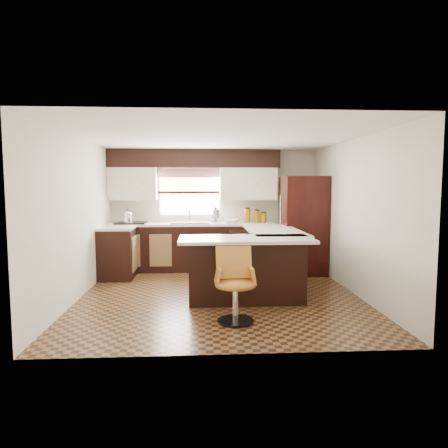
{
  "coord_description": "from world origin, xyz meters",
  "views": [
    {
      "loc": [
        -0.29,
        -6.03,
        1.67
      ],
      "look_at": [
        0.1,
        0.45,
        1.06
      ],
      "focal_mm": 32.0,
      "sensor_mm": 36.0,
      "label": 1
    }
  ],
  "objects": [
    {
      "name": "kettle",
      "position": [
        -1.71,
        1.88,
        1.1
      ],
      "size": [
        0.19,
        0.19,
        0.26
      ],
      "primitive_type": null,
      "color": "silver",
      "rests_on": "cooktop"
    },
    {
      "name": "counter_pen_return",
      "position": [
        0.35,
        -0.44,
        0.92
      ],
      "size": [
        1.89,
        0.84,
        0.04
      ],
      "primitive_type": "cube",
      "color": "silver",
      "rests_on": "peninsula_return"
    },
    {
      "name": "mixing_bowl",
      "position": [
        0.33,
        1.9,
        0.98
      ],
      "size": [
        0.38,
        0.38,
        0.07
      ],
      "primitive_type": "imported",
      "rotation": [
        0.0,
        0.0,
        -0.39
      ],
      "color": "white",
      "rests_on": "counter_back"
    },
    {
      "name": "wall_back",
      "position": [
        0.0,
        2.2,
        1.2
      ],
      "size": [
        4.4,
        0.0,
        4.4
      ],
      "primitive_type": "plane",
      "rotation": [
        1.57,
        0.0,
        0.0
      ],
      "color": "beige",
      "rests_on": "floor"
    },
    {
      "name": "wall_right",
      "position": [
        2.1,
        0.0,
        1.2
      ],
      "size": [
        0.0,
        4.4,
        4.4
      ],
      "primitive_type": "plane",
      "rotation": [
        1.57,
        0.0,
        -1.57
      ],
      "color": "beige",
      "rests_on": "floor"
    },
    {
      "name": "peninsula_long",
      "position": [
        0.9,
        0.62,
        0.45
      ],
      "size": [
        0.6,
        1.95,
        0.9
      ],
      "primitive_type": "cube",
      "color": "black",
      "rests_on": "floor"
    },
    {
      "name": "cooktop",
      "position": [
        -1.65,
        1.88,
        0.96
      ],
      "size": [
        0.58,
        0.5,
        0.02
      ],
      "primitive_type": "cube",
      "color": "black",
      "rests_on": "counter_back"
    },
    {
      "name": "counter_back",
      "position": [
        -0.45,
        1.9,
        0.92
      ],
      "size": [
        3.3,
        0.6,
        0.04
      ],
      "primitive_type": "cube",
      "color": "silver",
      "rests_on": "base_cab_back"
    },
    {
      "name": "base_cab_back",
      "position": [
        -0.45,
        1.9,
        0.45
      ],
      "size": [
        3.3,
        0.6,
        0.9
      ],
      "primitive_type": "cube",
      "color": "black",
      "rests_on": "floor"
    },
    {
      "name": "canister_med",
      "position": [
        0.84,
        1.92,
        1.06
      ],
      "size": [
        0.12,
        0.12,
        0.24
      ],
      "primitive_type": "cylinder",
      "color": "#865A08",
      "rests_on": "counter_back"
    },
    {
      "name": "canister_large",
      "position": [
        0.66,
        1.92,
        1.08
      ],
      "size": [
        0.13,
        0.13,
        0.27
      ],
      "primitive_type": "cylinder",
      "color": "#865A08",
      "rests_on": "counter_back"
    },
    {
      "name": "sink",
      "position": [
        -0.5,
        1.88,
        0.96
      ],
      "size": [
        0.75,
        0.45,
        0.03
      ],
      "primitive_type": "cube",
      "color": "#B2B2B7",
      "rests_on": "counter_back"
    },
    {
      "name": "percolator",
      "position": [
        0.02,
        1.9,
        1.08
      ],
      "size": [
        0.15,
        0.15,
        0.28
      ],
      "primitive_type": "cylinder",
      "color": "silver",
      "rests_on": "counter_back"
    },
    {
      "name": "ceiling",
      "position": [
        0.0,
        0.0,
        2.4
      ],
      "size": [
        4.4,
        4.4,
        0.0
      ],
      "primitive_type": "plane",
      "rotation": [
        3.14,
        0.0,
        0.0
      ],
      "color": "silver",
      "rests_on": "wall_back"
    },
    {
      "name": "bar_chair",
      "position": [
        0.14,
        -1.26,
        0.46
      ],
      "size": [
        0.51,
        0.51,
        0.92
      ],
      "primitive_type": null,
      "rotation": [
        0.0,
        0.0,
        0.04
      ],
      "color": "#B36E27",
      "rests_on": "floor"
    },
    {
      "name": "base_cab_left",
      "position": [
        -1.8,
        1.25,
        0.45
      ],
      "size": [
        0.6,
        0.7,
        0.9
      ],
      "primitive_type": "cube",
      "color": "black",
      "rests_on": "floor"
    },
    {
      "name": "valance",
      "position": [
        -0.5,
        2.14,
        1.94
      ],
      "size": [
        1.3,
        0.06,
        0.18
      ],
      "primitive_type": "cube",
      "color": "#D19B93",
      "rests_on": "wall_back"
    },
    {
      "name": "dishwasher",
      "position": [
        0.55,
        1.61,
        0.43
      ],
      "size": [
        0.58,
        0.03,
        0.78
      ],
      "primitive_type": "cube",
      "color": "black",
      "rests_on": "floor"
    },
    {
      "name": "floor",
      "position": [
        0.0,
        0.0,
        0.0
      ],
      "size": [
        4.4,
        4.4,
        0.0
      ],
      "primitive_type": "plane",
      "color": "#49301A",
      "rests_on": "ground"
    },
    {
      "name": "counter_left",
      "position": [
        -1.8,
        1.25,
        0.92
      ],
      "size": [
        0.6,
        0.7,
        0.04
      ],
      "primitive_type": "cube",
      "color": "silver",
      "rests_on": "base_cab_left"
    },
    {
      "name": "wall_left",
      "position": [
        -2.1,
        0.0,
        1.2
      ],
      "size": [
        0.0,
        4.4,
        4.4
      ],
      "primitive_type": "plane",
      "rotation": [
        1.57,
        0.0,
        1.57
      ],
      "color": "beige",
      "rests_on": "floor"
    },
    {
      "name": "peninsula_return",
      "position": [
        0.38,
        -0.35,
        0.45
      ],
      "size": [
        1.65,
        0.6,
        0.9
      ],
      "primitive_type": "cube",
      "color": "black",
      "rests_on": "floor"
    },
    {
      "name": "refrigerator",
      "position": [
        1.68,
        1.48,
        0.93
      ],
      "size": [
        0.8,
        0.77,
        1.86
      ],
      "primitive_type": "cube",
      "color": "black",
      "rests_on": "floor"
    },
    {
      "name": "wall_front",
      "position": [
        0.0,
        -2.2,
        1.2
      ],
      "size": [
        4.4,
        0.0,
        4.4
      ],
      "primitive_type": "plane",
      "rotation": [
        -1.57,
        0.0,
        0.0
      ],
      "color": "beige",
      "rests_on": "floor"
    },
    {
      "name": "counter_pen_long",
      "position": [
        0.95,
        0.62,
        0.92
      ],
      "size": [
        0.84,
        1.95,
        0.04
      ],
      "primitive_type": "cube",
      "color": "silver",
      "rests_on": "peninsula_long"
    },
    {
      "name": "window_pane",
      "position": [
        -0.5,
        2.18,
        1.55
      ],
      "size": [
        1.2,
        0.02,
        0.9
      ],
      "primitive_type": "cube",
      "color": "white",
      "rests_on": "wall_back"
    },
    {
      "name": "upper_cab_right",
      "position": [
        0.68,
        2.03,
        1.72
      ],
      "size": [
        1.14,
        0.35,
        0.64
      ],
      "primitive_type": "cube",
      "color": "beige",
      "rests_on": "wall_back"
    },
    {
      "name": "soffit",
      "position": [
        -0.4,
        2.03,
        2.22
      ],
      "size": [
        3.4,
        0.35,
        0.36
      ],
      "primitive_type": "cube",
      "color": "black",
      "rests_on": "wall_back"
    },
    {
      "name": "upper_cab_left",
      "position": [
        -1.62,
        2.03,
        1.72
      ],
      "size": [
        0.94,
        0.35,
        0.64
      ],
      "primitive_type": "cube",
      "color": "beige",
      "rests_on": "wall_back"
    },
    {
      "name": "canister_small",
      "position": [
        0.99,
        1.92,
        1.04
      ],
      "size": [
        0.12,
        0.12,
        0.19
      ],
      "primitive_type": "cylinder",
      "color": "#865A08",
      "rests_on": "counter_back"
    }
  ]
}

